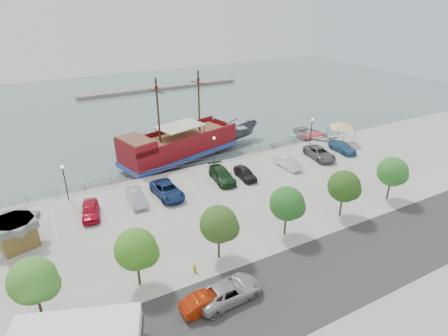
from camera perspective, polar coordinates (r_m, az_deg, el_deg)
name	(u,v)px	position (r m, az deg, el deg)	size (l,w,h in m)	color
ground	(239,196)	(44.34, 2.37, -4.22)	(160.00, 160.00, 0.00)	slate
land_slab	(386,315)	(31.65, 23.42, -19.90)	(100.00, 58.00, 1.20)	#A5A29B
street	(338,268)	(33.49, 16.93, -14.43)	(100.00, 8.00, 0.04)	#363636
sidewalk	(293,232)	(36.90, 10.43, -9.50)	(100.00, 4.00, 0.05)	#B1B1A6
seawall_railing	(210,160)	(49.79, -2.17, 1.20)	(50.00, 0.06, 1.00)	#585C64
far_shore	(161,88)	(95.45, -9.59, 11.94)	(40.00, 3.00, 0.80)	gray
pirate_ship	(188,143)	(54.05, -5.52, 3.78)	(20.48, 10.46, 12.68)	maroon
patrol_boat	(241,133)	(60.18, 2.55, 5.29)	(2.51, 6.67, 2.58)	#474E58
speedboat	(313,137)	(61.70, 13.43, 4.64)	(5.54, 7.76, 1.61)	beige
dock_west	(110,187)	(47.96, -17.03, -2.74)	(6.65, 1.90, 0.38)	#686257
dock_mid	(253,155)	(54.93, 4.39, 2.00)	(6.59, 1.88, 0.38)	slate
dock_east	(296,145)	(59.28, 10.85, 3.42)	(7.32, 2.09, 0.42)	slate
shed	(16,232)	(38.51, -29.14, -8.53)	(4.03, 4.03, 2.70)	brown
canopy_tent	(343,122)	(58.56, 17.65, 6.74)	(5.39, 5.39, 3.88)	slate
street_van	(228,291)	(29.14, 0.68, -18.24)	(2.44, 5.28, 1.47)	#A4A4A4
street_sedan	(207,301)	(28.57, -2.53, -19.55)	(1.41, 4.05, 1.34)	#9F2206
fire_hydrant	(195,269)	(31.59, -4.49, -15.03)	(0.26, 0.26, 0.75)	#C0890E
lamp_post_left	(64,177)	(43.44, -23.18, -1.20)	(0.36, 0.36, 4.28)	black
lamp_post_mid	(214,147)	(47.77, -1.52, 3.29)	(0.36, 0.36, 4.28)	black
lamp_post_right	(312,127)	(56.37, 13.21, 6.10)	(0.36, 0.36, 4.28)	black
tree_a	(35,282)	(28.94, -26.80, -15.19)	(3.30, 3.20, 5.00)	#473321
tree_b	(138,250)	(29.33, -12.97, -12.13)	(3.30, 3.20, 5.00)	#473321
tree_c	(221,225)	(31.32, -0.52, -8.71)	(3.30, 3.20, 5.00)	#473321
tree_d	(289,205)	(34.64, 9.81, -5.50)	(3.30, 3.20, 5.00)	#473321
tree_e	(345,187)	(38.94, 18.02, -2.80)	(3.30, 3.20, 5.00)	#473321
tree_f	(394,172)	(43.94, 24.45, -0.63)	(3.30, 3.20, 5.00)	#473321
parked_car_a	(90,210)	(40.56, -19.69, -6.07)	(1.70, 4.23, 1.44)	#B60F23
parked_car_b	(136,197)	(41.69, -13.28, -4.28)	(1.53, 4.39, 1.45)	#B5BAC3
parked_car_c	(167,190)	(42.27, -8.64, -3.38)	(2.48, 5.38, 1.49)	navy
parked_car_d	(222,175)	(45.20, -0.30, -1.08)	(2.10, 5.18, 1.50)	#18381B
parked_car_e	(245,173)	(45.89, 3.25, -0.78)	(1.63, 4.06, 1.38)	black
parked_car_f	(288,162)	(49.38, 9.67, 0.88)	(1.53, 4.38, 1.44)	white
parked_car_g	(320,153)	(53.04, 14.36, 2.20)	(2.47, 5.35, 1.49)	#5D5D5D
parked_car_h	(342,147)	(56.21, 17.61, 3.05)	(1.92, 4.73, 1.37)	#2F6088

